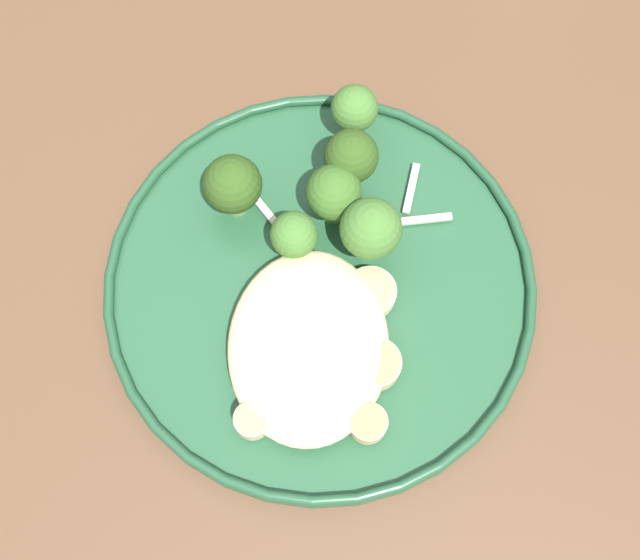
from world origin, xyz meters
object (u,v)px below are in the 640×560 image
(seared_scallop_center_golden, at_px, (368,423))
(broccoli_floret_front_edge, at_px, (354,111))
(seared_scallop_rear_pale, at_px, (370,296))
(dinner_plate, at_px, (320,286))
(broccoli_floret_right_tilted, at_px, (334,194))
(broccoli_floret_rear_charred, at_px, (294,236))
(broccoli_floret_split_head, at_px, (371,229))
(seared_scallop_half_hidden, at_px, (269,342))
(seared_scallop_left_edge, at_px, (305,332))
(broccoli_floret_beside_noodles, at_px, (233,185))
(seared_scallop_right_edge, at_px, (254,420))
(broccoli_floret_tall_stalk, at_px, (351,157))
(seared_scallop_on_noodles, at_px, (376,364))
(seared_scallop_large_seared, at_px, (283,379))

(seared_scallop_center_golden, distance_m, broccoli_floret_front_edge, 0.21)
(seared_scallop_rear_pale, bearing_deg, dinner_plate, 72.81)
(dinner_plate, xyz_separation_m, broccoli_floret_right_tilted, (0.05, -0.01, 0.03))
(dinner_plate, distance_m, broccoli_floret_rear_charred, 0.04)
(broccoli_floret_split_head, distance_m, broccoli_floret_front_edge, 0.09)
(seared_scallop_center_golden, distance_m, seared_scallop_half_hidden, 0.08)
(dinner_plate, bearing_deg, seared_scallop_half_hidden, 144.78)
(seared_scallop_left_edge, bearing_deg, seared_scallop_rear_pale, -57.88)
(broccoli_floret_beside_noodles, bearing_deg, broccoli_floret_front_edge, -52.62)
(seared_scallop_right_edge, relative_size, seared_scallop_left_edge, 0.72)
(broccoli_floret_beside_noodles, xyz_separation_m, broccoli_floret_tall_stalk, (0.02, -0.08, 0.01))
(seared_scallop_on_noodles, relative_size, seared_scallop_half_hidden, 1.36)
(seared_scallop_large_seared, bearing_deg, broccoli_floret_split_head, -29.68)
(dinner_plate, height_order, broccoli_floret_front_edge, broccoli_floret_front_edge)
(seared_scallop_center_golden, distance_m, broccoli_floret_beside_noodles, 0.18)
(seared_scallop_half_hidden, bearing_deg, broccoli_floret_rear_charred, -11.03)
(seared_scallop_rear_pale, bearing_deg, seared_scallop_on_noodles, -174.82)
(seared_scallop_center_golden, bearing_deg, seared_scallop_large_seared, 64.08)
(broccoli_floret_split_head, relative_size, broccoli_floret_beside_noodles, 1.12)
(seared_scallop_right_edge, distance_m, seared_scallop_on_noodles, 0.08)
(seared_scallop_right_edge, distance_m, broccoli_floret_rear_charred, 0.12)
(dinner_plate, relative_size, seared_scallop_on_noodles, 9.05)
(seared_scallop_center_golden, xyz_separation_m, broccoli_floret_split_head, (0.12, 0.00, 0.03))
(seared_scallop_right_edge, bearing_deg, seared_scallop_half_hidden, -7.27)
(seared_scallop_half_hidden, xyz_separation_m, broccoli_floret_split_head, (0.07, -0.06, 0.03))
(seared_scallop_rear_pale, distance_m, broccoli_floret_tall_stalk, 0.09)
(seared_scallop_center_golden, height_order, seared_scallop_half_hidden, seared_scallop_center_golden)
(seared_scallop_rear_pale, distance_m, broccoli_floret_beside_noodles, 0.12)
(seared_scallop_right_edge, relative_size, seared_scallop_rear_pale, 0.67)
(broccoli_floret_right_tilted, bearing_deg, seared_scallop_on_noodles, -164.35)
(seared_scallop_large_seared, bearing_deg, broccoli_floret_front_edge, -12.45)
(broccoli_floret_right_tilted, distance_m, broccoli_floret_front_edge, 0.07)
(seared_scallop_on_noodles, relative_size, broccoli_floret_split_head, 0.52)
(seared_scallop_on_noodles, relative_size, broccoli_floret_front_edge, 0.63)
(seared_scallop_left_edge, distance_m, broccoli_floret_right_tilted, 0.09)
(seared_scallop_rear_pale, xyz_separation_m, broccoli_floret_beside_noodles, (0.07, 0.09, 0.02))
(seared_scallop_half_hidden, bearing_deg, broccoli_floret_tall_stalk, -22.22)
(seared_scallop_half_hidden, relative_size, broccoli_floret_rear_charred, 0.52)
(seared_scallop_on_noodles, distance_m, seared_scallop_large_seared, 0.06)
(seared_scallop_left_edge, xyz_separation_m, seared_scallop_half_hidden, (-0.01, 0.02, -0.00))
(dinner_plate, relative_size, seared_scallop_large_seared, 9.55)
(seared_scallop_on_noodles, relative_size, broccoli_floret_rear_charred, 0.71)
(broccoli_floret_right_tilted, bearing_deg, seared_scallop_left_edge, 170.09)
(broccoli_floret_front_edge, bearing_deg, seared_scallop_right_edge, 164.88)
(broccoli_floret_right_tilted, xyz_separation_m, broccoli_floret_rear_charred, (-0.03, 0.03, -0.01))
(dinner_plate, height_order, seared_scallop_center_golden, seared_scallop_center_golden)
(broccoli_floret_tall_stalk, bearing_deg, seared_scallop_center_golden, -174.93)
(seared_scallop_large_seared, bearing_deg, seared_scallop_rear_pale, -43.56)
(seared_scallop_right_edge, height_order, broccoli_floret_right_tilted, broccoli_floret_right_tilted)
(seared_scallop_center_golden, relative_size, broccoli_floret_rear_charred, 0.54)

